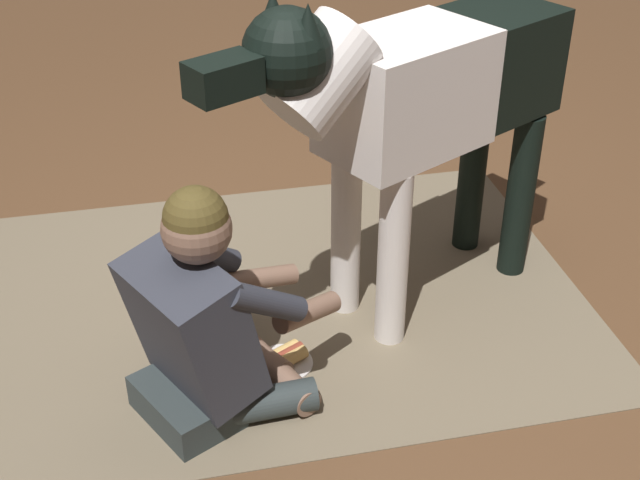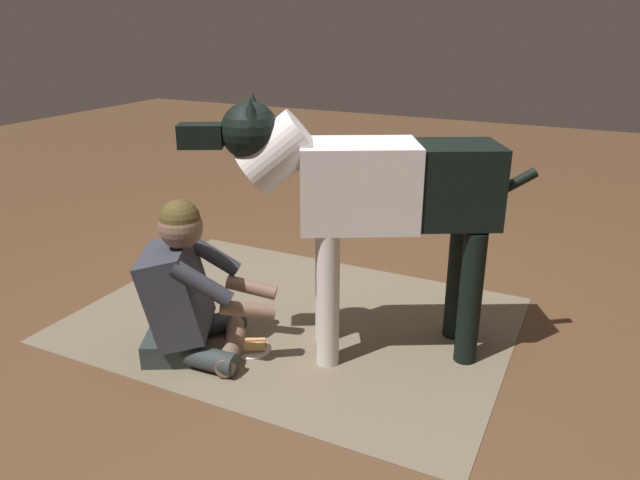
% 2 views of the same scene
% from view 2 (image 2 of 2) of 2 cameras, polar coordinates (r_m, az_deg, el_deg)
% --- Properties ---
extents(ground_plane, '(14.85, 14.85, 0.00)m').
position_cam_2_polar(ground_plane, '(3.19, 0.46, -9.72)').
color(ground_plane, brown).
extents(area_rug, '(2.36, 1.71, 0.01)m').
position_cam_2_polar(area_rug, '(3.40, -2.57, -7.56)').
color(area_rug, '#70634E').
rests_on(area_rug, ground).
extents(person_sitting_on_floor, '(0.73, 0.63, 0.81)m').
position_cam_2_polar(person_sitting_on_floor, '(3.02, -12.57, -5.01)').
color(person_sitting_on_floor, '#2E3738').
rests_on(person_sitting_on_floor, ground).
extents(large_dog, '(1.50, 0.88, 1.29)m').
position_cam_2_polar(large_dog, '(2.80, 4.92, 4.48)').
color(large_dog, silver).
rests_on(large_dog, ground).
extents(hot_dog_on_plate, '(0.21, 0.21, 0.06)m').
position_cam_2_polar(hot_dog_on_plate, '(3.12, -6.70, -10.07)').
color(hot_dog_on_plate, silver).
rests_on(hot_dog_on_plate, ground).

